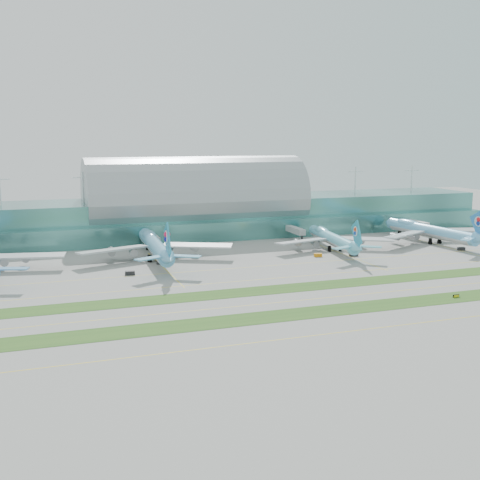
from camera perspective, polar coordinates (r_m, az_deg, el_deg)
name	(u,v)px	position (r m, az deg, el deg)	size (l,w,h in m)	color
ground	(291,290)	(215.35, 4.85, -4.71)	(700.00, 700.00, 0.00)	gray
terminal	(196,209)	(332.58, -4.20, 2.92)	(340.00, 69.10, 36.00)	#3D7A75
grass_strip_near	(328,311)	(191.07, 8.30, -6.65)	(420.00, 12.00, 0.08)	#2D591E
grass_strip_far	(289,288)	(217.11, 4.64, -4.58)	(420.00, 12.00, 0.08)	#2D591E
taxiline_a	(361,330)	(174.44, 11.36, -8.36)	(420.00, 0.35, 0.01)	yellow
taxiline_b	(308,299)	(203.10, 6.47, -5.63)	(420.00, 0.35, 0.01)	yellow
taxiline_c	(272,278)	(231.40, 3.03, -3.66)	(420.00, 0.35, 0.01)	yellow
taxiline_d	(252,267)	(251.37, 1.13, -2.57)	(420.00, 0.35, 0.01)	yellow
airliner_b	(155,245)	(267.64, -8.07, -0.46)	(68.77, 78.14, 21.50)	#60ACD5
airliner_c	(332,238)	(291.49, 8.73, 0.18)	(59.13, 67.64, 18.63)	#65C5DE
airliner_d	(429,230)	(323.24, 17.52, 0.90)	(66.07, 75.32, 20.72)	#6CBEEE
gse_c	(130,273)	(240.68, -10.39, -3.09)	(3.86, 1.70, 1.60)	black
gse_d	(160,263)	(258.83, -7.57, -2.13)	(2.95, 1.45, 1.43)	black
gse_e	(318,255)	(274.77, 7.40, -1.43)	(3.44, 2.01, 1.50)	orange
gse_f	(354,254)	(278.64, 10.72, -1.34)	(3.96, 1.88, 1.67)	black
gse_g	(461,249)	(306.93, 20.24, -0.78)	(3.39, 1.74, 1.43)	black
taxiway_sign_east	(456,296)	(216.88, 19.80, -5.02)	(2.53, 0.40, 1.07)	black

